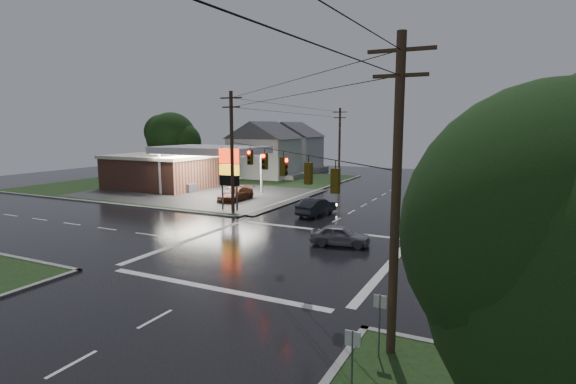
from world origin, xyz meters
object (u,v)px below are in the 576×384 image
at_px(house_near, 264,149).
at_px(tree_ne_near, 525,152).
at_px(car_north, 316,206).
at_px(car_crossing, 340,235).
at_px(utility_pole_nw, 232,151).
at_px(utility_pole_se, 396,194).
at_px(pylon_sign, 229,169).
at_px(tree_nw_behind, 172,137).
at_px(tree_ne_far, 553,142).
at_px(utility_pole_n, 339,143).
at_px(car_pump, 236,194).
at_px(gas_station, 169,169).
at_px(house_far, 292,146).

relative_size(house_near, tree_ne_near, 1.23).
height_order(car_north, car_crossing, car_north).
bearing_deg(utility_pole_nw, utility_pole_se, -45.00).
xyz_separation_m(pylon_sign, car_crossing, (13.50, -7.07, -3.33)).
xyz_separation_m(utility_pole_se, tree_nw_behind, (-43.34, 39.49, 0.46)).
bearing_deg(tree_ne_far, pylon_sign, -139.65).
distance_m(utility_pole_n, tree_ne_near, 28.55).
xyz_separation_m(utility_pole_nw, car_pump, (-3.50, 5.91, -4.99)).
distance_m(gas_station, utility_pole_nw, 19.38).
xyz_separation_m(tree_nw_behind, car_crossing, (36.84, -26.56, -5.49)).
bearing_deg(pylon_sign, tree_ne_far, 40.35).
bearing_deg(car_crossing, car_north, 21.30).
xyz_separation_m(tree_ne_near, car_crossing, (-11.14, -18.56, -4.88)).
xyz_separation_m(pylon_sign, tree_ne_far, (27.65, 23.49, 2.17)).
bearing_deg(car_pump, house_near, 111.36).
height_order(tree_nw_behind, tree_ne_far, tree_nw_behind).
distance_m(pylon_sign, tree_nw_behind, 30.49).
xyz_separation_m(pylon_sign, car_north, (8.07, 1.85, -3.24)).
distance_m(house_near, tree_nw_behind, 14.33).
height_order(house_far, car_pump, house_far).
xyz_separation_m(utility_pole_se, house_far, (-31.45, 57.50, -1.32)).
xyz_separation_m(tree_nw_behind, car_pump, (20.84, -14.59, -5.45)).
distance_m(pylon_sign, house_near, 27.56).
xyz_separation_m(house_near, car_pump, (7.95, -20.59, -3.67)).
xyz_separation_m(utility_pole_nw, tree_ne_far, (26.65, 24.49, 0.46)).
xyz_separation_m(gas_station, house_far, (3.73, 28.30, 1.86)).
bearing_deg(car_north, tree_ne_far, -124.08).
relative_size(gas_station, pylon_sign, 4.37).
bearing_deg(pylon_sign, car_pump, 117.00).
bearing_deg(tree_ne_near, utility_pole_nw, -152.14).
xyz_separation_m(utility_pole_n, car_pump, (-3.50, -22.59, -4.73)).
bearing_deg(tree_nw_behind, car_north, -29.33).
bearing_deg(car_north, house_near, -43.89).
xyz_separation_m(gas_station, car_north, (23.24, -7.35, -1.77)).
height_order(pylon_sign, car_crossing, pylon_sign).
bearing_deg(pylon_sign, car_north, 12.89).
bearing_deg(tree_ne_far, utility_pole_nw, -137.41).
relative_size(utility_pole_n, car_north, 2.24).
xyz_separation_m(tree_ne_far, car_pump, (-30.15, -18.59, -5.44)).
bearing_deg(house_near, house_far, 94.76).
bearing_deg(utility_pole_nw, house_near, 113.37).
bearing_deg(utility_pole_se, pylon_sign, 135.00).
relative_size(house_far, car_crossing, 2.75).
distance_m(house_far, car_north, 40.81).
xyz_separation_m(house_far, tree_nw_behind, (-11.89, -18.01, 1.77)).
distance_m(tree_ne_near, car_north, 19.77).
bearing_deg(car_pump, house_far, 105.60).
bearing_deg(utility_pole_n, utility_pole_se, -68.20).
xyz_separation_m(pylon_sign, utility_pole_n, (1.00, 27.50, 1.46)).
xyz_separation_m(house_near, tree_ne_near, (35.09, -14.01, 1.16)).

